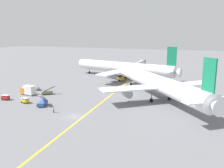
# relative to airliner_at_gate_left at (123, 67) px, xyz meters

# --- Properties ---
(ground_plane) EXTENTS (600.00, 600.00, 0.00)m
(ground_plane) POSITION_rel_airliner_at_gate_left_xyz_m (8.27, -60.89, -5.33)
(ground_plane) COLOR slate
(taxiway_stripe) EXTENTS (12.50, 119.45, 0.01)m
(taxiway_stripe) POSITION_rel_airliner_at_gate_left_xyz_m (9.98, -50.89, -5.33)
(taxiway_stripe) COLOR yellow
(taxiway_stripe) RESTS_ON ground
(airliner_at_gate_left) EXTENTS (60.76, 44.87, 16.68)m
(airliner_at_gate_left) POSITION_rel_airliner_at_gate_left_xyz_m (0.00, 0.00, 0.00)
(airliner_at_gate_left) COLOR silver
(airliner_at_gate_left) RESTS_ON ground
(airliner_being_pushed) EXTENTS (45.21, 49.71, 16.72)m
(airliner_being_pushed) POSITION_rel_airliner_at_gate_left_xyz_m (24.90, -33.95, 0.38)
(airliner_being_pushed) COLOR white
(airliner_being_pushed) RESTS_ON ground
(pushback_tug) EXTENTS (6.81, 6.71, 2.84)m
(pushback_tug) POSITION_rel_airliner_at_gate_left_xyz_m (1.27, -7.58, -4.14)
(pushback_tug) COLOR gold
(pushback_tug) RESTS_ON ground
(gse_gpu_cart_small) EXTENTS (2.64, 2.54, 1.90)m
(gse_gpu_cart_small) POSITION_rel_airliner_at_gate_left_xyz_m (-21.77, -39.98, -4.54)
(gse_gpu_cart_small) COLOR gray
(gse_gpu_cart_small) RESTS_ON ground
(gse_belt_loader_portside) EXTENTS (4.63, 4.03, 3.02)m
(gse_belt_loader_portside) POSITION_rel_airliner_at_gate_left_xyz_m (-13.83, -43.96, -4.51)
(gse_belt_loader_portside) COLOR #666B4C
(gse_belt_loader_portside) RESTS_ON ground
(gse_baggage_cart_near_cluster) EXTENTS (2.99, 2.08, 1.71)m
(gse_baggage_cart_near_cluster) POSITION_rel_airliner_at_gate_left_xyz_m (-13.41, -56.03, -4.47)
(gse_baggage_cart_near_cluster) COLOR gold
(gse_baggage_cart_near_cluster) RESTS_ON ground
(gse_stair_truck_yellow) EXTENTS (3.32, 4.94, 4.06)m
(gse_stair_truck_yellow) POSITION_rel_airliner_at_gate_left_xyz_m (-5.98, -56.32, -4.30)
(gse_stair_truck_yellow) COLOR #2D5199
(gse_stair_truck_yellow) RESTS_ON ground
(gse_baggage_cart_trailing) EXTENTS (2.87, 1.84, 1.71)m
(gse_baggage_cart_trailing) POSITION_rel_airliner_at_gate_left_xyz_m (-22.26, -55.80, -4.47)
(gse_baggage_cart_trailing) COLOR red
(gse_baggage_cart_trailing) RESTS_ON ground
(gse_catering_truck_tall) EXTENTS (6.04, 2.93, 3.50)m
(gse_catering_truck_tall) POSITION_rel_airliner_at_gate_left_xyz_m (-20.09, -47.17, -3.57)
(gse_catering_truck_tall) COLOR orange
(gse_catering_truck_tall) RESTS_ON ground
(ground_crew_wing_walker_right) EXTENTS (0.36, 0.36, 1.73)m
(ground_crew_wing_walker_right) POSITION_rel_airliner_at_gate_left_xyz_m (1.26, -60.24, -4.43)
(ground_crew_wing_walker_right) COLOR black
(ground_crew_wing_walker_right) RESTS_ON ground
(jet_bridge) EXTENTS (4.29, 20.29, 6.06)m
(jet_bridge) POSITION_rel_airliner_at_gate_left_xyz_m (0.64, 28.41, -1.05)
(jet_bridge) COLOR #B7B7BC
(jet_bridge) RESTS_ON ground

